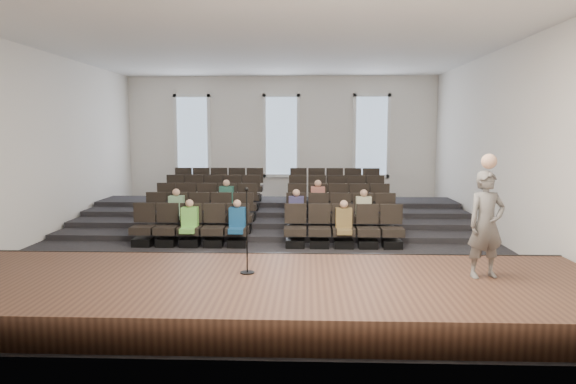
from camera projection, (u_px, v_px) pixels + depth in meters
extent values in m
plane|color=black|center=(268.00, 242.00, 13.42)|extent=(14.00, 14.00, 0.00)
cube|color=white|center=(267.00, 46.00, 12.83)|extent=(12.00, 14.00, 0.02)
cube|color=silver|center=(281.00, 141.00, 20.10)|extent=(12.00, 0.04, 5.00)
cube|color=silver|center=(223.00, 163.00, 6.16)|extent=(12.00, 0.04, 5.00)
cube|color=silver|center=(37.00, 146.00, 13.35)|extent=(0.04, 14.00, 5.00)
cube|color=silver|center=(506.00, 146.00, 12.91)|extent=(0.04, 14.00, 5.00)
cube|color=#4B2F20|center=(244.00, 294.00, 8.33)|extent=(11.80, 3.60, 0.50)
cube|color=black|center=(255.00, 266.00, 10.09)|extent=(11.80, 0.06, 0.52)
cube|color=black|center=(274.00, 223.00, 15.72)|extent=(11.80, 4.80, 0.15)
cube|color=black|center=(275.00, 218.00, 16.23)|extent=(11.80, 3.75, 0.30)
cube|color=black|center=(276.00, 213.00, 16.75)|extent=(11.80, 2.70, 0.45)
cube|color=black|center=(277.00, 208.00, 17.26)|extent=(11.80, 1.65, 0.60)
cube|color=black|center=(143.00, 242.00, 12.93)|extent=(0.47, 0.43, 0.20)
cube|color=black|center=(142.00, 230.00, 12.90)|extent=(0.55, 0.50, 0.19)
cube|color=black|center=(145.00, 213.00, 13.06)|extent=(0.55, 0.08, 0.50)
cube|color=black|center=(166.00, 242.00, 12.91)|extent=(0.47, 0.43, 0.20)
cube|color=black|center=(166.00, 230.00, 12.87)|extent=(0.55, 0.50, 0.19)
cube|color=black|center=(168.00, 213.00, 13.03)|extent=(0.55, 0.08, 0.50)
cube|color=black|center=(190.00, 242.00, 12.89)|extent=(0.47, 0.43, 0.20)
cube|color=black|center=(190.00, 230.00, 12.85)|extent=(0.55, 0.50, 0.19)
cube|color=black|center=(191.00, 213.00, 13.01)|extent=(0.55, 0.08, 0.50)
cube|color=black|center=(214.00, 243.00, 12.87)|extent=(0.47, 0.43, 0.20)
cube|color=black|center=(213.00, 230.00, 12.83)|extent=(0.55, 0.50, 0.19)
cube|color=black|center=(215.00, 213.00, 12.99)|extent=(0.55, 0.08, 0.50)
cube|color=black|center=(237.00, 243.00, 12.84)|extent=(0.47, 0.43, 0.20)
cube|color=black|center=(237.00, 231.00, 12.81)|extent=(0.55, 0.50, 0.19)
cube|color=black|center=(238.00, 213.00, 12.97)|extent=(0.55, 0.08, 0.50)
cube|color=black|center=(295.00, 243.00, 12.79)|extent=(0.47, 0.43, 0.20)
cube|color=black|center=(295.00, 231.00, 12.75)|extent=(0.55, 0.50, 0.19)
cube|color=black|center=(296.00, 213.00, 12.91)|extent=(0.55, 0.08, 0.50)
cube|color=black|center=(319.00, 243.00, 12.77)|extent=(0.47, 0.43, 0.20)
cube|color=black|center=(319.00, 231.00, 12.73)|extent=(0.55, 0.50, 0.19)
cube|color=black|center=(319.00, 214.00, 12.89)|extent=(0.55, 0.08, 0.50)
cube|color=black|center=(343.00, 244.00, 12.74)|extent=(0.47, 0.43, 0.20)
cube|color=black|center=(344.00, 231.00, 12.71)|extent=(0.55, 0.50, 0.19)
cube|color=black|center=(343.00, 214.00, 12.87)|extent=(0.55, 0.08, 0.50)
cube|color=black|center=(368.00, 244.00, 12.72)|extent=(0.47, 0.43, 0.20)
cube|color=black|center=(368.00, 232.00, 12.69)|extent=(0.55, 0.50, 0.19)
cube|color=black|center=(367.00, 214.00, 12.85)|extent=(0.55, 0.08, 0.50)
cube|color=black|center=(392.00, 244.00, 12.70)|extent=(0.47, 0.43, 0.20)
cube|color=black|center=(392.00, 232.00, 12.66)|extent=(0.55, 0.50, 0.19)
cube|color=black|center=(391.00, 214.00, 12.82)|extent=(0.55, 0.08, 0.50)
cube|color=black|center=(155.00, 228.00, 13.96)|extent=(0.47, 0.43, 0.20)
cube|color=black|center=(155.00, 217.00, 13.92)|extent=(0.55, 0.50, 0.19)
cube|color=black|center=(156.00, 201.00, 14.08)|extent=(0.55, 0.08, 0.50)
cube|color=black|center=(177.00, 229.00, 13.93)|extent=(0.47, 0.43, 0.20)
cube|color=black|center=(177.00, 217.00, 13.90)|extent=(0.55, 0.50, 0.19)
cube|color=black|center=(178.00, 201.00, 14.06)|extent=(0.55, 0.08, 0.50)
cube|color=black|center=(199.00, 229.00, 13.91)|extent=(0.47, 0.43, 0.20)
cube|color=black|center=(198.00, 217.00, 13.88)|extent=(0.55, 0.50, 0.19)
cube|color=black|center=(200.00, 201.00, 14.04)|extent=(0.55, 0.08, 0.50)
cube|color=black|center=(221.00, 229.00, 13.89)|extent=(0.47, 0.43, 0.20)
cube|color=black|center=(220.00, 218.00, 13.85)|extent=(0.55, 0.50, 0.19)
cube|color=black|center=(222.00, 201.00, 14.01)|extent=(0.55, 0.08, 0.50)
cube|color=black|center=(243.00, 229.00, 13.87)|extent=(0.47, 0.43, 0.20)
cube|color=black|center=(243.00, 218.00, 13.83)|extent=(0.55, 0.50, 0.19)
cube|color=black|center=(243.00, 202.00, 13.99)|extent=(0.55, 0.08, 0.50)
cube|color=black|center=(296.00, 229.00, 13.81)|extent=(0.47, 0.43, 0.20)
cube|color=black|center=(296.00, 218.00, 13.78)|extent=(0.55, 0.50, 0.19)
cube|color=black|center=(296.00, 202.00, 13.94)|extent=(0.55, 0.08, 0.50)
cube|color=black|center=(318.00, 230.00, 13.79)|extent=(0.47, 0.43, 0.20)
cube|color=black|center=(319.00, 218.00, 13.76)|extent=(0.55, 0.50, 0.19)
cube|color=black|center=(318.00, 202.00, 13.92)|extent=(0.55, 0.08, 0.50)
cube|color=black|center=(341.00, 230.00, 13.77)|extent=(0.47, 0.43, 0.20)
cube|color=black|center=(341.00, 218.00, 13.73)|extent=(0.55, 0.50, 0.19)
cube|color=black|center=(341.00, 202.00, 13.89)|extent=(0.55, 0.08, 0.50)
cube|color=black|center=(363.00, 230.00, 13.75)|extent=(0.47, 0.43, 0.20)
cube|color=black|center=(363.00, 218.00, 13.71)|extent=(0.55, 0.50, 0.19)
cube|color=black|center=(363.00, 202.00, 13.87)|extent=(0.55, 0.08, 0.50)
cube|color=black|center=(386.00, 230.00, 13.72)|extent=(0.47, 0.43, 0.20)
cube|color=black|center=(386.00, 219.00, 13.69)|extent=(0.55, 0.50, 0.19)
cube|color=black|center=(385.00, 202.00, 13.85)|extent=(0.55, 0.08, 0.50)
cube|color=black|center=(165.00, 217.00, 14.98)|extent=(0.47, 0.42, 0.20)
cube|color=black|center=(165.00, 206.00, 14.95)|extent=(0.55, 0.50, 0.19)
cube|color=black|center=(167.00, 191.00, 15.11)|extent=(0.55, 0.08, 0.50)
cube|color=black|center=(186.00, 217.00, 14.96)|extent=(0.47, 0.42, 0.20)
cube|color=black|center=(186.00, 206.00, 14.92)|extent=(0.55, 0.50, 0.19)
cube|color=black|center=(187.00, 191.00, 15.08)|extent=(0.55, 0.08, 0.50)
cube|color=black|center=(206.00, 217.00, 14.94)|extent=(0.47, 0.42, 0.20)
cube|color=black|center=(206.00, 206.00, 14.90)|extent=(0.55, 0.50, 0.19)
cube|color=black|center=(207.00, 191.00, 15.06)|extent=(0.55, 0.08, 0.50)
cube|color=black|center=(227.00, 217.00, 14.91)|extent=(0.47, 0.42, 0.20)
cube|color=black|center=(226.00, 206.00, 14.88)|extent=(0.55, 0.50, 0.19)
cube|color=black|center=(227.00, 192.00, 15.04)|extent=(0.55, 0.08, 0.50)
cube|color=black|center=(247.00, 217.00, 14.89)|extent=(0.47, 0.42, 0.20)
cube|color=black|center=(247.00, 207.00, 14.86)|extent=(0.55, 0.50, 0.19)
cube|color=black|center=(248.00, 192.00, 15.02)|extent=(0.55, 0.08, 0.50)
cube|color=black|center=(297.00, 217.00, 14.84)|extent=(0.47, 0.42, 0.20)
cube|color=black|center=(297.00, 207.00, 14.80)|extent=(0.55, 0.50, 0.19)
cube|color=black|center=(297.00, 192.00, 14.96)|extent=(0.55, 0.08, 0.50)
cube|color=black|center=(318.00, 218.00, 14.82)|extent=(0.47, 0.42, 0.20)
cube|color=black|center=(318.00, 207.00, 14.78)|extent=(0.55, 0.50, 0.19)
cube|color=black|center=(318.00, 192.00, 14.94)|extent=(0.55, 0.08, 0.50)
cube|color=black|center=(339.00, 218.00, 14.79)|extent=(0.47, 0.42, 0.20)
cube|color=black|center=(339.00, 207.00, 14.76)|extent=(0.55, 0.50, 0.19)
cube|color=black|center=(338.00, 192.00, 14.92)|extent=(0.55, 0.08, 0.50)
cube|color=black|center=(359.00, 218.00, 14.77)|extent=(0.47, 0.42, 0.20)
cube|color=black|center=(360.00, 207.00, 14.73)|extent=(0.55, 0.50, 0.19)
cube|color=black|center=(359.00, 192.00, 14.89)|extent=(0.55, 0.08, 0.50)
cube|color=black|center=(380.00, 218.00, 14.75)|extent=(0.47, 0.42, 0.20)
cube|color=black|center=(381.00, 207.00, 14.71)|extent=(0.55, 0.50, 0.19)
cube|color=black|center=(380.00, 192.00, 14.87)|extent=(0.55, 0.08, 0.50)
cube|color=black|center=(175.00, 206.00, 16.01)|extent=(0.47, 0.42, 0.20)
cube|color=black|center=(174.00, 196.00, 15.97)|extent=(0.55, 0.50, 0.19)
cube|color=black|center=(176.00, 183.00, 16.13)|extent=(0.55, 0.08, 0.50)
cube|color=black|center=(194.00, 206.00, 15.98)|extent=(0.47, 0.42, 0.20)
cube|color=black|center=(193.00, 197.00, 15.95)|extent=(0.55, 0.50, 0.19)
cube|color=black|center=(195.00, 183.00, 16.11)|extent=(0.55, 0.08, 0.50)
cube|color=black|center=(213.00, 206.00, 15.96)|extent=(0.47, 0.42, 0.20)
cube|color=black|center=(212.00, 197.00, 15.92)|extent=(0.55, 0.50, 0.19)
cube|color=black|center=(214.00, 183.00, 16.09)|extent=(0.55, 0.08, 0.50)
cube|color=black|center=(232.00, 207.00, 15.94)|extent=(0.47, 0.42, 0.20)
cube|color=black|center=(232.00, 197.00, 15.90)|extent=(0.55, 0.50, 0.19)
cube|color=black|center=(233.00, 183.00, 16.06)|extent=(0.55, 0.08, 0.50)
cube|color=black|center=(251.00, 207.00, 15.92)|extent=(0.47, 0.42, 0.20)
cube|color=black|center=(251.00, 197.00, 15.88)|extent=(0.55, 0.50, 0.19)
cube|color=black|center=(252.00, 183.00, 16.04)|extent=(0.55, 0.08, 0.50)
cube|color=black|center=(298.00, 207.00, 15.86)|extent=(0.47, 0.42, 0.20)
cube|color=black|center=(298.00, 197.00, 15.83)|extent=(0.55, 0.50, 0.19)
cube|color=black|center=(298.00, 183.00, 15.99)|extent=(0.55, 0.08, 0.50)
cube|color=black|center=(317.00, 207.00, 15.84)|extent=(0.47, 0.42, 0.20)
cube|color=black|center=(317.00, 197.00, 15.80)|extent=(0.55, 0.50, 0.19)
cube|color=black|center=(317.00, 183.00, 15.96)|extent=(0.55, 0.08, 0.50)
cube|color=black|center=(337.00, 207.00, 15.82)|extent=(0.47, 0.42, 0.20)
cube|color=black|center=(337.00, 197.00, 15.78)|extent=(0.55, 0.50, 0.19)
cube|color=black|center=(336.00, 183.00, 15.94)|extent=(0.55, 0.08, 0.50)
cube|color=black|center=(356.00, 207.00, 15.80)|extent=(0.47, 0.42, 0.20)
cube|color=black|center=(356.00, 197.00, 15.76)|extent=(0.55, 0.50, 0.19)
cube|color=black|center=(356.00, 183.00, 15.92)|extent=(0.55, 0.08, 0.50)
cube|color=black|center=(376.00, 207.00, 15.77)|extent=(0.47, 0.42, 0.20)
cube|color=black|center=(376.00, 197.00, 15.74)|extent=(0.55, 0.50, 0.19)
cube|color=black|center=(375.00, 183.00, 15.90)|extent=(0.55, 0.08, 0.50)
cube|color=black|center=(183.00, 197.00, 17.03)|extent=(0.47, 0.42, 0.20)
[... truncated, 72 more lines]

